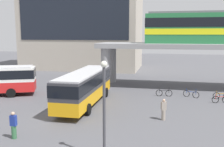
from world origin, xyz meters
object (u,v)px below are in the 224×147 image
at_px(bicycle_red, 221,99).
at_px(station_building, 83,14).
at_px(bicycle_orange, 222,96).
at_px(bicycle_blue, 191,94).
at_px(bus_main, 85,85).
at_px(pedestrian_waiting_near_stop, 164,110).
at_px(pedestrian_near_building, 14,126).
at_px(bicycle_black, 164,93).
at_px(train, 223,27).

bearing_deg(bicycle_red, station_building, 133.55).
bearing_deg(bicycle_orange, bicycle_blue, 176.35).
xyz_separation_m(bus_main, pedestrian_waiting_near_stop, (7.48, -3.06, -1.18)).
bearing_deg(pedestrian_near_building, bicycle_black, 56.00).
distance_m(bus_main, pedestrian_waiting_near_stop, 8.16).
bearing_deg(train, bicycle_black, -142.13).
xyz_separation_m(station_building, pedestrian_waiting_near_stop, (16.15, -29.25, -9.73)).
distance_m(bicycle_black, pedestrian_waiting_near_stop, 8.21).
bearing_deg(bicycle_black, train, 37.87).
height_order(bicycle_red, bicycle_blue, same).
xyz_separation_m(station_building, bicycle_blue, (18.94, -20.97, -10.18)).
relative_size(station_building, bicycle_blue, 13.38).
bearing_deg(pedestrian_near_building, bus_main, 77.05).
xyz_separation_m(bicycle_red, bicycle_blue, (-2.68, 1.78, 0.00)).
bearing_deg(station_building, pedestrian_waiting_near_stop, -61.10).
height_order(station_building, pedestrian_near_building, station_building).
xyz_separation_m(bicycle_blue, pedestrian_near_building, (-12.31, -14.10, 0.50)).
height_order(bicycle_red, pedestrian_near_building, pedestrian_near_building).
bearing_deg(bicycle_red, bicycle_orange, 76.10).
bearing_deg(station_building, bicycle_blue, -47.90).
bearing_deg(pedestrian_waiting_near_stop, train, 63.94).
height_order(train, pedestrian_near_building, train).
relative_size(station_building, pedestrian_near_building, 12.16).
relative_size(train, bus_main, 1.65).
xyz_separation_m(train, bicycle_black, (-6.58, -5.12, -7.21)).
bearing_deg(bicycle_orange, bus_main, -159.35).
relative_size(bicycle_red, bicycle_blue, 1.06).
bearing_deg(pedestrian_near_building, train, 50.04).
bearing_deg(bicycle_black, station_building, 127.37).
height_order(bicycle_orange, bicycle_black, same).
xyz_separation_m(bicycle_black, bicycle_blue, (2.86, 0.09, 0.00)).
relative_size(station_building, pedestrian_waiting_near_stop, 12.81).
bearing_deg(bicycle_black, pedestrian_near_building, -124.00).
bearing_deg(pedestrian_near_building, bicycle_blue, 48.87).
distance_m(bus_main, bicycle_blue, 11.64).
bearing_deg(bicycle_blue, bicycle_red, -33.58).
bearing_deg(bus_main, bicycle_black, 34.73).
relative_size(bicycle_orange, bicycle_blue, 1.09).
bearing_deg(bus_main, bicycle_blue, 26.96).
bearing_deg(pedestrian_waiting_near_stop, bicycle_orange, 54.05).
xyz_separation_m(pedestrian_waiting_near_stop, pedestrian_near_building, (-9.52, -5.81, 0.05)).
bearing_deg(bicycle_orange, pedestrian_near_building, -137.90).
bearing_deg(bicycle_red, pedestrian_waiting_near_stop, -130.08).
xyz_separation_m(bicycle_blue, pedestrian_waiting_near_stop, (-2.79, -8.28, 0.45)).
height_order(bus_main, bicycle_red, bus_main).
xyz_separation_m(bus_main, bicycle_blue, (10.27, 5.22, -1.63)).
bearing_deg(bicycle_black, bicycle_orange, -1.05).
height_order(bicycle_orange, pedestrian_waiting_near_stop, pedestrian_waiting_near_stop).
height_order(pedestrian_waiting_near_stop, pedestrian_near_building, pedestrian_near_building).
relative_size(train, bicycle_orange, 10.22).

